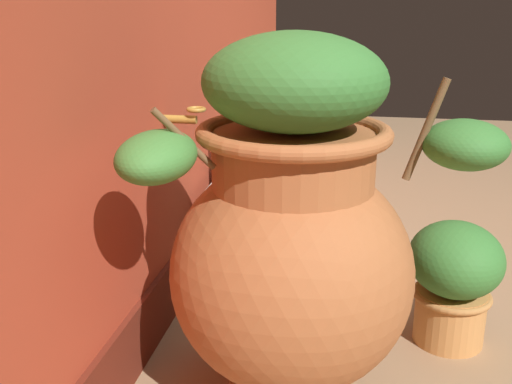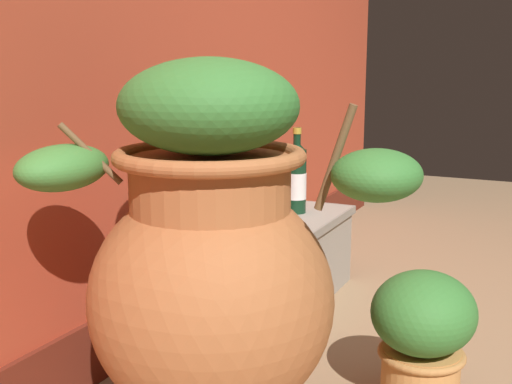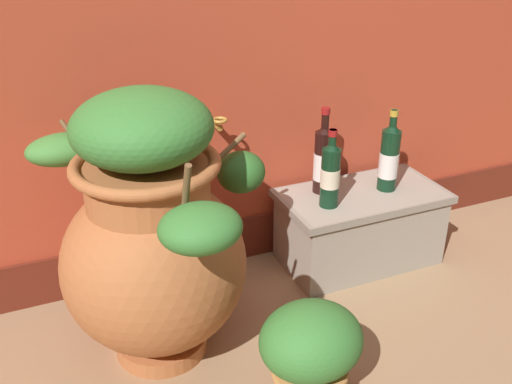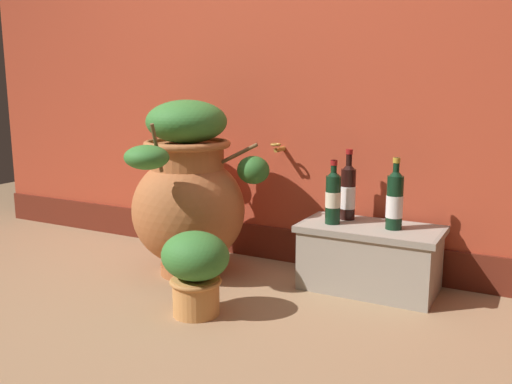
{
  "view_description": "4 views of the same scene",
  "coord_description": "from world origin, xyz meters",
  "px_view_note": "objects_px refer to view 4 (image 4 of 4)",
  "views": [
    {
      "loc": [
        -1.67,
        0.54,
        0.95
      ],
      "look_at": [
        -0.0,
        0.84,
        0.4
      ],
      "focal_mm": 41.91,
      "sensor_mm": 36.0,
      "label": 1
    },
    {
      "loc": [
        -1.59,
        -0.02,
        0.87
      ],
      "look_at": [
        0.07,
        0.8,
        0.5
      ],
      "focal_mm": 43.97,
      "sensor_mm": 36.0,
      "label": 2
    },
    {
      "loc": [
        -0.69,
        -0.82,
        1.33
      ],
      "look_at": [
        0.02,
        0.85,
        0.43
      ],
      "focal_mm": 40.49,
      "sensor_mm": 36.0,
      "label": 3
    },
    {
      "loc": [
        1.21,
        -1.61,
        0.97
      ],
      "look_at": [
        -0.07,
        0.8,
        0.44
      ],
      "focal_mm": 39.38,
      "sensor_mm": 36.0,
      "label": 4
    }
  ],
  "objects_px": {
    "terracotta_urn": "(188,192)",
    "wine_bottle_left": "(333,195)",
    "wine_bottle_right": "(348,191)",
    "wine_bottle_middle": "(395,199)",
    "potted_shrub": "(195,268)"
  },
  "relations": [
    {
      "from": "terracotta_urn",
      "to": "wine_bottle_left",
      "type": "height_order",
      "value": "terracotta_urn"
    },
    {
      "from": "wine_bottle_left",
      "to": "wine_bottle_right",
      "type": "height_order",
      "value": "wine_bottle_right"
    },
    {
      "from": "terracotta_urn",
      "to": "wine_bottle_right",
      "type": "distance_m",
      "value": 0.8
    },
    {
      "from": "terracotta_urn",
      "to": "wine_bottle_right",
      "type": "xyz_separation_m",
      "value": [
        0.74,
        0.29,
        0.03
      ]
    },
    {
      "from": "terracotta_urn",
      "to": "wine_bottle_left",
      "type": "bearing_deg",
      "value": 13.38
    },
    {
      "from": "terracotta_urn",
      "to": "wine_bottle_middle",
      "type": "xyz_separation_m",
      "value": [
        0.99,
        0.2,
        0.02
      ]
    },
    {
      "from": "wine_bottle_middle",
      "to": "wine_bottle_right",
      "type": "distance_m",
      "value": 0.26
    },
    {
      "from": "wine_bottle_right",
      "to": "potted_shrub",
      "type": "distance_m",
      "value": 0.86
    },
    {
      "from": "wine_bottle_left",
      "to": "potted_shrub",
      "type": "distance_m",
      "value": 0.75
    },
    {
      "from": "terracotta_urn",
      "to": "potted_shrub",
      "type": "distance_m",
      "value": 0.58
    },
    {
      "from": "wine_bottle_right",
      "to": "potted_shrub",
      "type": "bearing_deg",
      "value": -120.55
    },
    {
      "from": "terracotta_urn",
      "to": "wine_bottle_right",
      "type": "height_order",
      "value": "terracotta_urn"
    },
    {
      "from": "terracotta_urn",
      "to": "potted_shrub",
      "type": "xyz_separation_m",
      "value": [
        0.32,
        -0.42,
        -0.22
      ]
    },
    {
      "from": "wine_bottle_left",
      "to": "wine_bottle_middle",
      "type": "bearing_deg",
      "value": 7.05
    },
    {
      "from": "potted_shrub",
      "to": "wine_bottle_right",
      "type": "bearing_deg",
      "value": 59.45
    }
  ]
}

